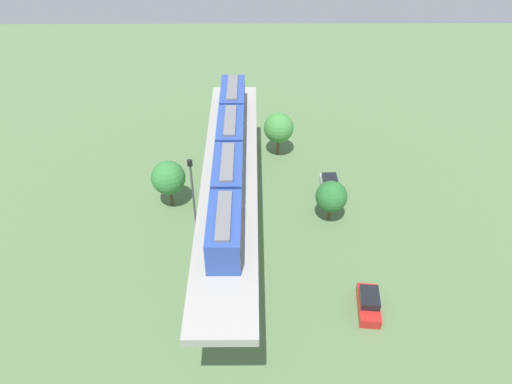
% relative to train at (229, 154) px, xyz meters
% --- Properties ---
extents(ground_plane, '(120.00, 120.00, 0.00)m').
position_rel_train_xyz_m(ground_plane, '(0.00, -1.33, -9.17)').
color(ground_plane, '#5B7A4C').
extents(viaduct, '(5.20, 35.80, 7.64)m').
position_rel_train_xyz_m(viaduct, '(0.00, -1.33, -3.20)').
color(viaduct, '#A8A59E').
rests_on(viaduct, ground).
extents(train, '(2.64, 27.45, 3.24)m').
position_rel_train_xyz_m(train, '(0.00, 0.00, 0.00)').
color(train, '#2D4CA5').
rests_on(train, viaduct).
extents(parked_car_silver, '(1.93, 4.26, 1.76)m').
position_rel_train_xyz_m(parked_car_silver, '(10.92, 5.79, -8.43)').
color(parked_car_silver, '#B2B5BA').
rests_on(parked_car_silver, ground).
extents(parked_car_red, '(2.18, 4.35, 1.76)m').
position_rel_train_xyz_m(parked_car_red, '(12.32, -10.83, -8.43)').
color(parked_car_red, red).
rests_on(parked_car_red, ground).
extents(tree_near_viaduct, '(3.65, 3.65, 5.66)m').
position_rel_train_xyz_m(tree_near_viaduct, '(5.34, 13.35, -5.35)').
color(tree_near_viaduct, brown).
rests_on(tree_near_viaduct, ground).
extents(tree_mid_lot, '(3.65, 3.65, 5.56)m').
position_rel_train_xyz_m(tree_mid_lot, '(-6.80, 3.54, -5.46)').
color(tree_mid_lot, brown).
rests_on(tree_mid_lot, ground).
extents(tree_far_corner, '(3.31, 3.31, 4.68)m').
position_rel_train_xyz_m(tree_far_corner, '(10.31, 1.13, -6.16)').
color(tree_far_corner, brown).
rests_on(tree_far_corner, ground).
extents(signal_post, '(0.44, 0.28, 10.24)m').
position_rel_train_xyz_m(signal_post, '(-3.40, -2.48, -3.53)').
color(signal_post, '#4C4C51').
rests_on(signal_post, ground).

